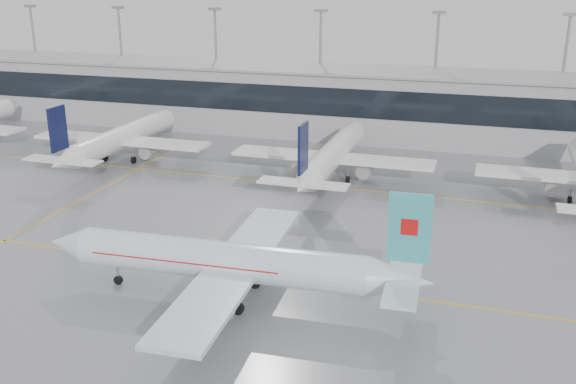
% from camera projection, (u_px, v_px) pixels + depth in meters
% --- Properties ---
extents(ground, '(320.00, 320.00, 0.00)m').
position_uv_depth(ground, '(252.00, 276.00, 64.20)').
color(ground, gray).
rests_on(ground, ground).
extents(taxi_line_main, '(120.00, 0.25, 0.01)m').
position_uv_depth(taxi_line_main, '(252.00, 276.00, 64.20)').
color(taxi_line_main, orange).
rests_on(taxi_line_main, ground).
extents(taxi_line_north, '(120.00, 0.25, 0.01)m').
position_uv_depth(taxi_line_north, '(326.00, 187.00, 91.32)').
color(taxi_line_north, orange).
rests_on(taxi_line_north, ground).
extents(taxi_line_cross, '(0.25, 60.00, 0.01)m').
position_uv_depth(taxi_line_cross, '(82.00, 199.00, 86.28)').
color(taxi_line_cross, orange).
rests_on(taxi_line_cross, ground).
extents(terminal, '(180.00, 15.00, 12.00)m').
position_uv_depth(terminal, '(369.00, 105.00, 118.34)').
color(terminal, '#98989C').
rests_on(terminal, ground).
extents(terminal_glass, '(180.00, 0.20, 5.00)m').
position_uv_depth(terminal_glass, '(361.00, 104.00, 111.03)').
color(terminal_glass, black).
rests_on(terminal_glass, ground).
extents(terminal_roof, '(182.00, 16.00, 0.40)m').
position_uv_depth(terminal_roof, '(370.00, 71.00, 116.36)').
color(terminal_roof, gray).
rests_on(terminal_roof, ground).
extents(light_masts, '(156.40, 1.00, 22.60)m').
position_uv_depth(light_masts, '(376.00, 60.00, 121.42)').
color(light_masts, gray).
rests_on(light_masts, ground).
extents(air_canada_jet, '(37.01, 29.77, 11.68)m').
position_uv_depth(air_canada_jet, '(234.00, 262.00, 58.42)').
color(air_canada_jet, silver).
rests_on(air_canada_jet, ground).
extents(parked_jet_b, '(29.64, 36.96, 11.72)m').
position_uv_depth(parked_jet_b, '(122.00, 138.00, 103.42)').
color(parked_jet_b, white).
rests_on(parked_jet_b, ground).
extents(parked_jet_c, '(29.64, 36.96, 11.72)m').
position_uv_depth(parked_jet_c, '(333.00, 155.00, 93.47)').
color(parked_jet_c, white).
rests_on(parked_jet_c, ground).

